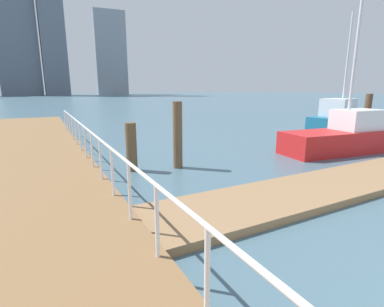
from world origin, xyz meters
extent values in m
plane|color=#476675|center=(0.00, 20.00, 0.00)|extent=(300.00, 300.00, 0.00)
cube|color=#93704C|center=(1.85, 8.60, 0.09)|extent=(10.70, 2.00, 0.18)
cylinder|color=white|center=(-3.15, 5.85, 0.93)|extent=(0.06, 0.06, 1.05)
cylinder|color=white|center=(-3.15, 7.18, 0.93)|extent=(0.06, 0.06, 1.05)
cylinder|color=white|center=(-3.15, 8.51, 0.93)|extent=(0.06, 0.06, 1.05)
cylinder|color=white|center=(-3.15, 9.83, 0.93)|extent=(0.06, 0.06, 1.05)
cylinder|color=white|center=(-3.15, 11.16, 0.93)|extent=(0.06, 0.06, 1.05)
cylinder|color=white|center=(-3.15, 12.49, 0.93)|extent=(0.06, 0.06, 1.05)
cylinder|color=white|center=(-3.15, 13.82, 0.93)|extent=(0.06, 0.06, 1.05)
cylinder|color=white|center=(-3.15, 15.15, 0.93)|extent=(0.06, 0.06, 1.05)
cylinder|color=white|center=(-3.15, 16.48, 0.93)|extent=(0.06, 0.06, 1.05)
cylinder|color=white|center=(-3.15, 17.81, 0.93)|extent=(0.06, 0.06, 1.05)
cylinder|color=white|center=(-3.15, 19.13, 0.93)|extent=(0.06, 0.06, 1.05)
cylinder|color=white|center=(-3.15, 20.46, 0.93)|extent=(0.06, 0.06, 1.05)
cylinder|color=white|center=(-3.15, 21.79, 0.93)|extent=(0.06, 0.06, 1.05)
cylinder|color=white|center=(-3.15, 8.51, 1.45)|extent=(0.06, 26.57, 0.06)
cylinder|color=brown|center=(9.88, 12.31, 1.22)|extent=(0.32, 0.32, 2.43)
cylinder|color=brown|center=(-1.85, 12.90, 0.80)|extent=(0.36, 0.36, 1.61)
cylinder|color=brown|center=(-0.34, 12.51, 1.14)|extent=(0.32, 0.32, 2.27)
cube|color=red|center=(7.16, 11.46, 0.47)|extent=(6.07, 2.37, 0.94)
cube|color=white|center=(7.77, 11.39, 1.37)|extent=(2.12, 1.58, 0.86)
cylinder|color=silver|center=(7.16, 11.46, 3.65)|extent=(0.12, 0.12, 5.43)
cube|color=#1E6B8C|center=(14.28, 16.72, 0.42)|extent=(6.38, 3.44, 0.84)
cube|color=white|center=(13.62, 16.56, 1.43)|extent=(2.50, 2.12, 1.17)
cylinder|color=silver|center=(14.28, 16.72, 4.20)|extent=(0.12, 0.12, 6.71)
cube|color=#8C939E|center=(24.81, 132.98, 16.79)|extent=(13.25, 9.89, 33.59)
camera|label=1|loc=(-4.41, 3.78, 2.70)|focal=26.83mm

